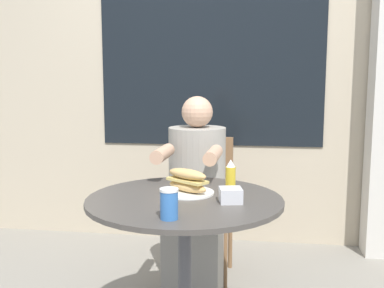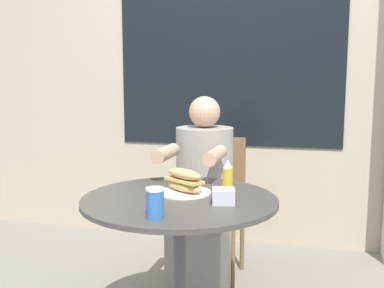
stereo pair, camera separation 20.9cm
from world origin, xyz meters
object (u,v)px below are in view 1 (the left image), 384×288
Objects in this scene: sandwich_on_plate at (188,183)px; drink_cup at (169,204)px; cafe_table at (185,240)px; seated_diner at (196,211)px; condiment_bottle at (231,177)px; diner_chair at (204,192)px.

drink_cup is at bearing -91.76° from sandwich_on_plate.
seated_diner reaches higher than cafe_table.
sandwich_on_plate is at bearing 88.24° from drink_cup.
cafe_table is 5.58× the size of condiment_bottle.
cafe_table is at bearing -93.00° from sandwich_on_plate.
cafe_table is at bearing 88.55° from drink_cup.
diner_chair is at bearing 104.59° from condiment_bottle.
seated_diner is at bearing 114.49° from condiment_bottle.
seated_diner is 0.61m from condiment_bottle.
seated_diner is 10.17× the size of drink_cup.
condiment_bottle is at bearing 11.53° from sandwich_on_plate.
diner_chair is (-0.03, 0.94, -0.03)m from cafe_table.
cafe_table is at bearing 94.86° from seated_diner.
seated_diner is at bearing 91.17° from diner_chair.
seated_diner is 4.80× the size of sandwich_on_plate.
seated_diner is 0.59m from sandwich_on_plate.
sandwich_on_plate is (0.03, -0.86, 0.26)m from diner_chair.
condiment_bottle is at bearing 116.33° from seated_diner.
diner_chair reaches higher than drink_cup.
diner_chair is 1.27m from drink_cup.
sandwich_on_plate is at bearing -168.47° from condiment_bottle.
cafe_table is 0.34m from condiment_bottle.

